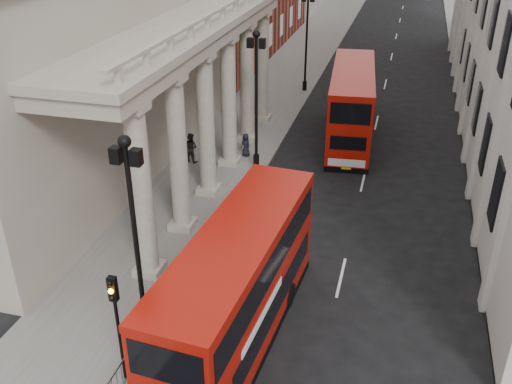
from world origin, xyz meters
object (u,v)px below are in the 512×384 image
lamp_post_mid (256,92)px  bus_near (238,286)px  pedestrian_c (246,145)px  lamp_post_south (135,231)px  pedestrian_b (191,148)px  traffic_light (116,310)px  pedestrian_a (178,189)px  lamp_post_north (307,34)px  bus_far (351,104)px

lamp_post_mid → bus_near: bearing=-77.4°
bus_near → pedestrian_c: bearing=109.3°
lamp_post_south → pedestrian_b: lamp_post_south is taller
lamp_post_south → traffic_light: bearing=-87.2°
pedestrian_a → lamp_post_mid: bearing=69.5°
lamp_post_south → traffic_light: lamp_post_south is taller
lamp_post_south → bus_near: lamp_post_south is taller
lamp_post_north → bus_far: 11.16m
lamp_post_south → pedestrian_a: size_ratio=4.81×
pedestrian_a → traffic_light: bearing=-70.5°
traffic_light → pedestrian_a: 12.83m
traffic_light → pedestrian_c: traffic_light is taller
pedestrian_b → lamp_post_mid: bearing=-161.3°
lamp_post_south → traffic_light: size_ratio=1.93×
bus_near → pedestrian_b: 16.48m
pedestrian_b → lamp_post_south: bearing=118.6°
lamp_post_north → bus_far: lamp_post_north is taller
traffic_light → pedestrian_b: bearing=103.5°
pedestrian_b → bus_near: bearing=130.8°
lamp_post_north → pedestrian_c: size_ratio=5.48×
bus_far → pedestrian_b: bus_far is taller
pedestrian_a → bus_far: bearing=63.0°
traffic_light → pedestrian_b: size_ratio=2.26×
lamp_post_south → bus_far: bearing=77.5°
lamp_post_mid → bus_near: size_ratio=0.74×
bus_near → pedestrian_c: 17.02m
traffic_light → bus_near: bearing=43.2°
bus_near → traffic_light: bearing=-132.5°
pedestrian_a → pedestrian_c: pedestrian_a is taller
bus_near → pedestrian_a: bus_near is taller
lamp_post_south → pedestrian_c: (-1.07, 17.39, -4.03)m
lamp_post_south → pedestrian_a: (-2.85, 10.28, -3.93)m
lamp_post_north → bus_near: bearing=-83.8°
traffic_light → pedestrian_a: size_ratio=2.49×
traffic_light → bus_far: bearing=78.7°
traffic_light → bus_near: size_ratio=0.38×
lamp_post_mid → bus_near: 15.53m
bus_near → bus_far: 21.31m
traffic_light → pedestrian_a: (-2.95, 12.30, -2.12)m
bus_far → pedestrian_a: 14.40m
lamp_post_mid → traffic_light: lamp_post_mid is taller
bus_near → bus_far: bearing=89.9°
lamp_post_mid → traffic_light: (0.10, -18.02, -1.80)m
bus_far → lamp_post_mid: bearing=-133.5°
bus_near → bus_far: bus_far is taller
pedestrian_b → traffic_light: bearing=117.2°
bus_near → pedestrian_a: bearing=128.0°
lamp_post_mid → lamp_post_south: bearing=-90.0°
lamp_post_south → lamp_post_north: size_ratio=1.00×
lamp_post_south → pedestrian_b: (-4.15, 15.64, -3.84)m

